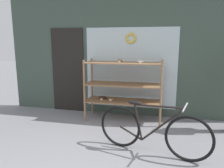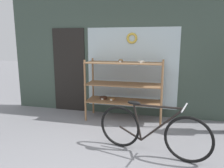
# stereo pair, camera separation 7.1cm
# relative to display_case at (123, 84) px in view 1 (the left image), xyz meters

# --- Properties ---
(storefront_facade) EXTENTS (5.83, 0.13, 3.92)m
(storefront_facade) POSITION_rel_display_case_xyz_m (-0.12, 0.43, 1.07)
(storefront_facade) COLOR #3D4C42
(storefront_facade) RESTS_ON ground_plane
(display_case) EXTENTS (1.71, 0.59, 1.40)m
(display_case) POSITION_rel_display_case_xyz_m (0.00, 0.00, 0.00)
(display_case) COLOR #8E6642
(display_case) RESTS_ON ground_plane
(bicycle) EXTENTS (1.79, 0.57, 0.85)m
(bicycle) POSITION_rel_display_case_xyz_m (0.72, -1.44, -0.45)
(bicycle) COLOR black
(bicycle) RESTS_ON ground_plane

